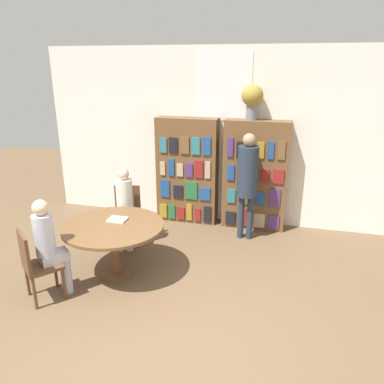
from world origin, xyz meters
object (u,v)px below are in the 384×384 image
Objects in this scene: chair_near_camera at (36,262)px; seated_reader_right at (50,243)px; chair_left_side at (127,211)px; seated_reader_left at (124,204)px; librarian_standing at (248,176)px; bookshelf_right at (255,176)px; bookshelf_left at (187,171)px; flower_vase at (252,98)px; reading_table at (114,232)px.

seated_reader_right reaches higher than chair_near_camera.
chair_left_side is (0.39, 1.74, 0.00)m from chair_near_camera.
seated_reader_left is 0.72× the size of librarian_standing.
seated_reader_right is at bearing 63.04° from seated_reader_left.
bookshelf_right is 2.20m from chair_left_side.
bookshelf_left reaches higher than seated_reader_right.
bookshelf_left is 1.43m from seated_reader_left.
seated_reader_right is at bearing -127.20° from flower_vase.
flower_vase is 3.00m from reading_table.
seated_reader_left reaches higher than chair_near_camera.
chair_left_side is at bearing 119.99° from seated_reader_right.
reading_table is 0.82m from seated_reader_left.
flower_vase is 3.68m from seated_reader_right.
chair_left_side is (-1.87, -1.08, -0.42)m from bookshelf_right.
bookshelf_right is 1.07× the size of librarian_standing.
chair_near_camera is at bearing -129.75° from reading_table.
bookshelf_right reaches higher than reading_table.
flower_vase reaches higher than chair_near_camera.
seated_reader_right is at bearing -128.73° from bookshelf_right.
flower_vase is 2.60m from seated_reader_left.
librarian_standing reaches higher than seated_reader_left.
bookshelf_left is at bearing 109.94° from seated_reader_right.
chair_left_side is (-0.69, -1.08, -0.41)m from bookshelf_left.
chair_near_camera is (-0.64, -0.77, -0.11)m from reading_table.
chair_near_camera reaches higher than reading_table.
bookshelf_left is at bearing 77.80° from reading_table.
chair_left_side is at bearing -148.35° from flower_vase.
flower_vase is (-0.11, 0.00, 1.27)m from bookshelf_right.
bookshelf_right is at bearing 90.97° from chair_near_camera.
bookshelf_right is at bearing 0.01° from bookshelf_left.
chair_left_side is 0.52× the size of librarian_standing.
reading_table is 1.06× the size of seated_reader_left.
bookshelf_left reaches higher than librarian_standing.
librarian_standing reaches higher than chair_left_side.
bookshelf_left is 2.05× the size of chair_left_side.
chair_near_camera and chair_left_side have the same top height.
bookshelf_left is at bearing 108.73° from chair_near_camera.
bookshelf_left is 3.33× the size of flower_vase.
bookshelf_left is at bearing 155.68° from librarian_standing.
bookshelf_left is 1.07× the size of librarian_standing.
bookshelf_right reaches higher than seated_reader_right.
bookshelf_left is 2.05× the size of chair_near_camera.
bookshelf_right is 2.23m from seated_reader_left.
reading_table is 1.47× the size of chair_near_camera.
bookshelf_right is at bearing 81.64° from librarian_standing.
bookshelf_left is 1.40× the size of reading_table.
librarian_standing is at bearing 44.94° from reading_table.
reading_table is at bearing -126.39° from flower_vase.
seated_reader_right reaches higher than chair_left_side.
seated_reader_left is 0.99× the size of seated_reader_right.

